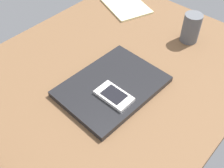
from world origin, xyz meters
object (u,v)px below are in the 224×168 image
(cell_phone_on_laptop, at_px, (114,96))
(notepad, at_px, (126,6))
(laptop_closed, at_px, (112,86))
(pen_cup, at_px, (191,28))

(cell_phone_on_laptop, bearing_deg, notepad, -144.04)
(laptop_closed, distance_m, pen_cup, 0.38)
(notepad, bearing_deg, pen_cup, 106.29)
(laptop_closed, height_order, cell_phone_on_laptop, cell_phone_on_laptop)
(cell_phone_on_laptop, relative_size, pen_cup, 1.03)
(laptop_closed, relative_size, cell_phone_on_laptop, 2.84)
(laptop_closed, bearing_deg, cell_phone_on_laptop, 50.52)
(laptop_closed, xyz_separation_m, cell_phone_on_laptop, (0.03, 0.04, 0.02))
(cell_phone_on_laptop, xyz_separation_m, pen_cup, (-0.41, 0.01, 0.03))
(cell_phone_on_laptop, bearing_deg, pen_cup, 178.84)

